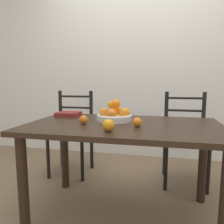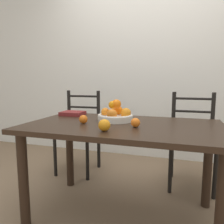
{
  "view_description": "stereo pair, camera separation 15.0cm",
  "coord_description": "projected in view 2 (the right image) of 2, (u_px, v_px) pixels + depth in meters",
  "views": [
    {
      "loc": [
        0.25,
        -1.56,
        1.04
      ],
      "look_at": [
        -0.09,
        0.02,
        0.81
      ],
      "focal_mm": 35.0,
      "sensor_mm": 36.0,
      "label": 1
    },
    {
      "loc": [
        0.4,
        -1.52,
        1.04
      ],
      "look_at": [
        -0.09,
        0.02,
        0.81
      ],
      "focal_mm": 35.0,
      "sensor_mm": 36.0,
      "label": 2
    }
  ],
  "objects": [
    {
      "name": "chair_right",
      "position": [
        192.0,
        140.0,
        2.15
      ],
      "size": [
        0.42,
        0.4,
        0.93
      ],
      "rotation": [
        0.0,
        0.0,
        0.01
      ],
      "color": "black",
      "rests_on": "ground_plane"
    },
    {
      "name": "orange_loose_2",
      "position": [
        83.0,
        119.0,
        1.62
      ],
      "size": [
        0.06,
        0.06,
        0.06
      ],
      "color": "orange",
      "rests_on": "dining_table"
    },
    {
      "name": "book_stack",
      "position": [
        73.0,
        113.0,
        2.02
      ],
      "size": [
        0.2,
        0.17,
        0.03
      ],
      "color": "maroon",
      "rests_on": "dining_table"
    },
    {
      "name": "fruit_bowl",
      "position": [
        116.0,
        115.0,
        1.72
      ],
      "size": [
        0.28,
        0.28,
        0.17
      ],
      "color": "silver",
      "rests_on": "dining_table"
    },
    {
      "name": "wall_back",
      "position": [
        151.0,
        61.0,
        2.88
      ],
      "size": [
        8.0,
        0.06,
        2.6
      ],
      "color": "silver",
      "rests_on": "ground_plane"
    },
    {
      "name": "chair_left",
      "position": [
        79.0,
        132.0,
        2.51
      ],
      "size": [
        0.43,
        0.41,
        0.93
      ],
      "rotation": [
        0.0,
        0.0,
        0.03
      ],
      "color": "black",
      "rests_on": "ground_plane"
    },
    {
      "name": "ground_plane",
      "position": [
        122.0,
        215.0,
        1.7
      ],
      "size": [
        12.0,
        12.0,
        0.0
      ],
      "primitive_type": "plane",
      "color": "#7F664C"
    },
    {
      "name": "dining_table",
      "position": [
        123.0,
        138.0,
        1.62
      ],
      "size": [
        1.42,
        0.83,
        0.73
      ],
      "color": "black",
      "rests_on": "ground_plane"
    },
    {
      "name": "orange_loose_0",
      "position": [
        135.0,
        123.0,
        1.48
      ],
      "size": [
        0.06,
        0.06,
        0.06
      ],
      "color": "orange",
      "rests_on": "dining_table"
    },
    {
      "name": "orange_loose_1",
      "position": [
        104.0,
        125.0,
        1.37
      ],
      "size": [
        0.08,
        0.08,
        0.08
      ],
      "color": "orange",
      "rests_on": "dining_table"
    }
  ]
}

